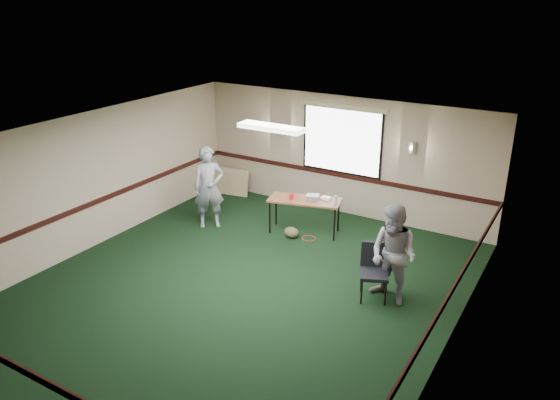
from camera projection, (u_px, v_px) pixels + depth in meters
The scene contains 13 objects.
ground at pixel (242, 287), 9.52m from camera, with size 8.00×8.00×0.00m, color black.
room_shell at pixel (302, 169), 10.63m from camera, with size 8.00×8.02×8.00m.
folding_table at pixel (305, 202), 11.40m from camera, with size 1.60×0.97×0.75m.
projector at pixel (313, 197), 11.38m from camera, with size 0.26×0.22×0.09m, color gray.
game_console at pixel (326, 198), 11.38m from camera, with size 0.19×0.15×0.05m, color white.
red_cup at pixel (291, 197), 11.35m from camera, with size 0.08×0.08×0.13m, color red.
water_bottle at pixel (336, 200), 11.11m from camera, with size 0.05×0.05×0.18m, color #87ABDC.
duffel_bag at pixel (291, 232), 11.36m from camera, with size 0.32×0.24×0.23m, color brown.
cable_coil at pixel (309, 238), 11.34m from camera, with size 0.29×0.29×0.01m, color red.
folded_table at pixel (224, 181), 13.70m from camera, with size 1.29×0.06×0.66m, color #9C8A60.
conference_chair at pixel (374, 266), 9.07m from camera, with size 0.61×0.62×0.95m.
person_left at pixel (209, 187), 11.64m from camera, with size 0.65×0.43×1.78m, color #38547D.
person_right at pixel (393, 255), 8.82m from camera, with size 0.82×0.64×1.69m, color #7684B7.
Camera 1 is at (4.82, -6.78, 4.92)m, focal length 35.00 mm.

